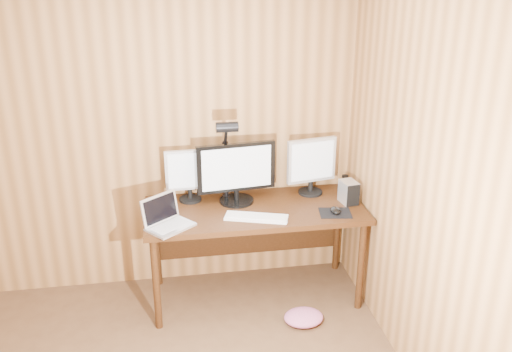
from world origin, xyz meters
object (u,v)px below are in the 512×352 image
object	(u,v)px
phone	(284,219)
desk	(253,218)
keyboard	(256,217)
monitor_left	(189,174)
mouse	(335,210)
monitor_right	(311,165)
speaker	(345,183)
laptop	(166,219)
monitor_center	(236,172)
hard_drive	(349,192)
desk_lamp	(226,149)

from	to	relation	value
phone	desk	bearing A→B (deg)	126.62
desk	keyboard	world-z (taller)	keyboard
monitor_left	keyboard	bearing A→B (deg)	-43.55
mouse	monitor_right	bearing A→B (deg)	110.89
monitor_right	speaker	xyz separation A→B (m)	(0.28, 0.02, -0.18)
laptop	speaker	bearing A→B (deg)	-22.87
monitor_center	hard_drive	xyz separation A→B (m)	(0.82, -0.15, -0.16)
hard_drive	desk_lamp	bearing A→B (deg)	161.18
speaker	desk_lamp	bearing A→B (deg)	-175.30
desk_lamp	keyboard	bearing A→B (deg)	-81.35
keyboard	mouse	size ratio (longest dim) A/B	4.09
speaker	monitor_center	bearing A→B (deg)	-174.31
hard_drive	phone	world-z (taller)	hard_drive
desk	monitor_center	xyz separation A→B (m)	(-0.12, 0.06, 0.36)
monitor_left	hard_drive	bearing A→B (deg)	-13.13
monitor_center	hard_drive	distance (m)	0.85
desk	speaker	world-z (taller)	speaker
desk	monitor_left	world-z (taller)	monitor_left
mouse	speaker	bearing A→B (deg)	72.30
monitor_center	laptop	size ratio (longest dim) A/B	1.58
monitor_right	hard_drive	distance (m)	0.36
desk	phone	size ratio (longest dim) A/B	15.76
desk	monitor_right	bearing A→B (deg)	14.82
speaker	desk_lamp	world-z (taller)	desk_lamp
desk	monitor_right	distance (m)	0.61
monitor_right	phone	bearing A→B (deg)	-136.26
monitor_left	speaker	size ratio (longest dim) A/B	3.19
monitor_center	monitor_right	world-z (taller)	monitor_center
keyboard	desk	bearing A→B (deg)	103.72
hard_drive	phone	distance (m)	0.59
monitor_left	hard_drive	size ratio (longest dim) A/B	2.36
laptop	phone	size ratio (longest dim) A/B	3.69
monitor_center	phone	world-z (taller)	monitor_center
desk	desk_lamp	size ratio (longest dim) A/B	2.34
keyboard	phone	bearing A→B (deg)	0.94
mouse	hard_drive	bearing A→B (deg)	56.31
phone	desk_lamp	xyz separation A→B (m)	(-0.35, 0.38, 0.42)
laptop	speaker	world-z (taller)	laptop
hard_drive	speaker	bearing A→B (deg)	69.84
desk	speaker	xyz separation A→B (m)	(0.75, 0.14, 0.18)
desk	keyboard	xyz separation A→B (m)	(-0.02, -0.25, 0.13)
desk	monitor_right	size ratio (longest dim) A/B	3.60
keyboard	speaker	xyz separation A→B (m)	(0.77, 0.40, 0.05)
monitor_right	phone	xyz separation A→B (m)	(-0.30, -0.44, -0.23)
speaker	phone	bearing A→B (deg)	-142.31
monitor_right	phone	size ratio (longest dim) A/B	4.38
desk_lamp	phone	bearing A→B (deg)	-65.83
monitor_center	desk_lamp	xyz separation A→B (m)	(-0.07, 0.01, 0.18)
phone	speaker	xyz separation A→B (m)	(0.59, 0.45, 0.06)
monitor_center	phone	xyz separation A→B (m)	(0.29, -0.37, -0.23)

